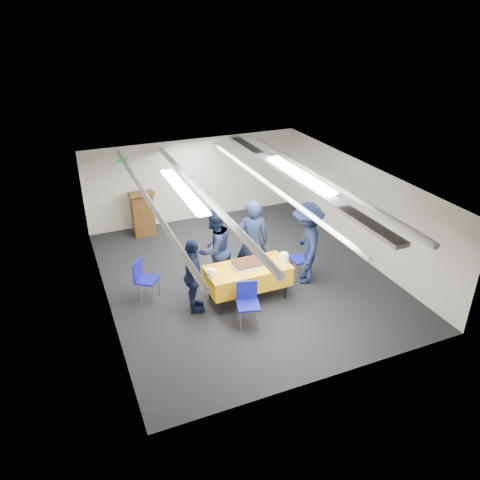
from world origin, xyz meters
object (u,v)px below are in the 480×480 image
at_px(podium, 143,212).
at_px(sailor_b, 215,249).
at_px(chair_left, 143,276).
at_px(sailor_c, 193,276).
at_px(sailor_d, 307,243).
at_px(chair_near, 248,299).
at_px(chair_right, 305,255).
at_px(sailor_a, 252,243).
at_px(sheet_cake, 247,264).
at_px(serving_table, 248,276).

xyz_separation_m(podium, sailor_b, (0.88, -3.16, 0.30)).
relative_size(podium, chair_left, 1.44).
xyz_separation_m(sailor_c, sailor_d, (2.61, 0.14, 0.13)).
bearing_deg(chair_left, sailor_c, -45.15).
xyz_separation_m(chair_near, sailor_d, (1.79, 0.91, 0.40)).
xyz_separation_m(sailor_b, sailor_d, (1.90, -0.57, 0.02)).
bearing_deg(sailor_d, chair_right, 179.46).
bearing_deg(chair_right, podium, 128.89).
distance_m(chair_near, sailor_c, 1.16).
bearing_deg(chair_left, chair_right, -8.42).
bearing_deg(sailor_a, chair_left, 8.80).
xyz_separation_m(sheet_cake, chair_right, (1.56, 0.32, -0.29)).
height_order(podium, sailor_d, sailor_d).
height_order(sheet_cake, chair_left, chair_left).
height_order(serving_table, sailor_d, sailor_d).
xyz_separation_m(serving_table, sailor_b, (-0.44, 0.75, 0.35)).
distance_m(sheet_cake, podium, 4.10).
xyz_separation_m(chair_left, sailor_a, (2.34, -0.28, 0.44)).
distance_m(chair_near, chair_right, 2.16).
xyz_separation_m(chair_right, sailor_c, (-2.69, -0.31, 0.26)).
xyz_separation_m(sailor_b, sailor_c, (-0.71, -0.71, -0.12)).
height_order(sailor_a, sailor_d, sailor_a).
bearing_deg(podium, sailor_d, -53.24).
bearing_deg(podium, sailor_a, -63.08).
bearing_deg(sheet_cake, chair_near, -112.09).
relative_size(sheet_cake, chair_right, 0.66).
relative_size(sheet_cake, chair_near, 0.66).
height_order(chair_near, sailor_c, sailor_c).
distance_m(chair_near, sailor_a, 1.56).
bearing_deg(chair_near, sailor_d, 27.07).
bearing_deg(sailor_b, chair_right, 143.64).
distance_m(sheet_cake, chair_left, 2.16).
bearing_deg(sailor_b, chair_near, 69.39).
distance_m(sailor_a, sailor_b, 0.82).
relative_size(sheet_cake, sailor_c, 0.36).
xyz_separation_m(podium, chair_right, (2.87, -3.55, -0.08)).
bearing_deg(podium, serving_table, -71.35).
relative_size(chair_near, chair_left, 1.00).
bearing_deg(serving_table, sailor_a, 59.01).
bearing_deg(sailor_a, podium, -47.52).
bearing_deg(sailor_d, sailor_c, -62.04).
xyz_separation_m(sheet_cake, podium, (-1.31, 3.88, -0.20)).
bearing_deg(serving_table, podium, 108.65).
distance_m(sailor_a, sailor_c, 1.62).
distance_m(chair_right, sailor_c, 2.72).
distance_m(chair_left, sailor_c, 1.21).
bearing_deg(serving_table, sheet_cake, 113.94).
height_order(chair_right, chair_left, same).
bearing_deg(serving_table, sailor_b, 120.36).
bearing_deg(sailor_d, chair_left, -76.52).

